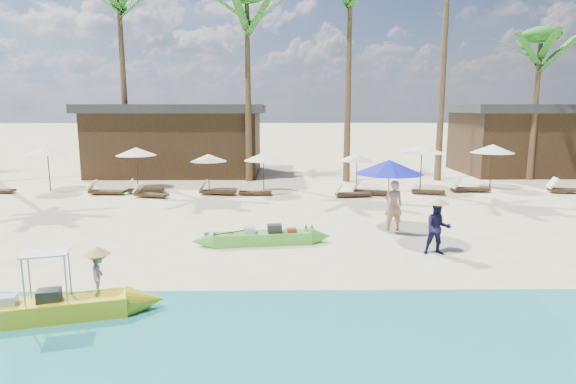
{
  "coord_description": "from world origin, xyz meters",
  "views": [
    {
      "loc": [
        -1.51,
        -12.86,
        4.1
      ],
      "look_at": [
        -1.31,
        2.0,
        1.5
      ],
      "focal_mm": 30.0,
      "sensor_mm": 36.0,
      "label": 1
    }
  ],
  "objects_px": {
    "yellow_canoe": "(38,310)",
    "blue_umbrella": "(389,167)",
    "green_canoe": "(262,238)",
    "tourist": "(393,206)"
  },
  "relations": [
    {
      "from": "blue_umbrella",
      "to": "green_canoe",
      "type": "bearing_deg",
      "value": -161.73
    },
    {
      "from": "tourist",
      "to": "blue_umbrella",
      "type": "height_order",
      "value": "blue_umbrella"
    },
    {
      "from": "yellow_canoe",
      "to": "blue_umbrella",
      "type": "bearing_deg",
      "value": 24.05
    },
    {
      "from": "green_canoe",
      "to": "yellow_canoe",
      "type": "height_order",
      "value": "yellow_canoe"
    },
    {
      "from": "yellow_canoe",
      "to": "blue_umbrella",
      "type": "distance_m",
      "value": 10.79
    },
    {
      "from": "green_canoe",
      "to": "blue_umbrella",
      "type": "xyz_separation_m",
      "value": [
        4.1,
        1.35,
        2.0
      ]
    },
    {
      "from": "green_canoe",
      "to": "blue_umbrella",
      "type": "relative_size",
      "value": 1.95
    },
    {
      "from": "yellow_canoe",
      "to": "blue_umbrella",
      "type": "relative_size",
      "value": 2.13
    },
    {
      "from": "green_canoe",
      "to": "tourist",
      "type": "relative_size",
      "value": 2.75
    },
    {
      "from": "green_canoe",
      "to": "yellow_canoe",
      "type": "relative_size",
      "value": 0.91
    }
  ]
}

